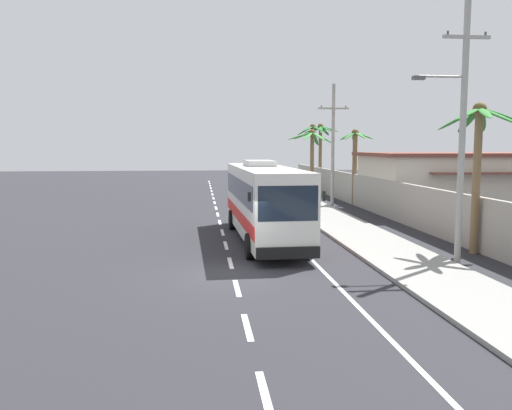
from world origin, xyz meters
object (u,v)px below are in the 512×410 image
at_px(motorcycle_beside_bus, 286,206).
at_px(utility_pole_nearest, 461,127).
at_px(palm_farthest, 313,145).
at_px(roadside_building, 473,182).
at_px(palm_second, 355,155).
at_px(coach_bus_foreground, 264,199).
at_px(pedestrian_near_kerb, 318,202).
at_px(palm_third, 320,143).
at_px(palm_fourth, 312,149).
at_px(utility_pole_mid, 333,144).
at_px(palm_nearest, 478,147).

bearing_deg(motorcycle_beside_bus, utility_pole_nearest, -73.55).
bearing_deg(palm_farthest, roadside_building, -62.09).
relative_size(motorcycle_beside_bus, palm_farthest, 0.30).
bearing_deg(roadside_building, palm_second, 144.70).
relative_size(coach_bus_foreground, pedestrian_near_kerb, 7.17).
height_order(motorcycle_beside_bus, palm_third, palm_third).
xyz_separation_m(palm_fourth, roadside_building, (9.21, -9.80, -2.22)).
relative_size(motorcycle_beside_bus, palm_third, 0.29).
distance_m(coach_bus_foreground, pedestrian_near_kerb, 8.76).
xyz_separation_m(motorcycle_beside_bus, palm_fourth, (3.94, 10.90, 3.58)).
bearing_deg(palm_third, palm_fourth, -107.98).
bearing_deg(motorcycle_beside_bus, coach_bus_foreground, -106.19).
bearing_deg(palm_second, roadside_building, -35.30).
distance_m(utility_pole_mid, palm_nearest, 17.29).
bearing_deg(palm_third, utility_pole_nearest, -93.88).
bearing_deg(utility_pole_nearest, motorcycle_beside_bus, 106.45).
distance_m(coach_bus_foreground, palm_third, 28.86).
xyz_separation_m(coach_bus_foreground, palm_third, (8.97, 27.29, 2.78)).
height_order(motorcycle_beside_bus, utility_pole_nearest, utility_pole_nearest).
xyz_separation_m(coach_bus_foreground, motorcycle_beside_bus, (2.48, 8.55, -1.29)).
height_order(pedestrian_near_kerb, palm_second, palm_second).
xyz_separation_m(motorcycle_beside_bus, palm_third, (6.49, 18.74, 4.07)).
relative_size(palm_third, palm_fourth, 1.14).
xyz_separation_m(palm_nearest, palm_fourth, (-1.96, 23.51, -0.21)).
bearing_deg(palm_farthest, motorcycle_beside_bus, -107.68).
distance_m(utility_pole_mid, palm_fourth, 6.32).
distance_m(utility_pole_nearest, palm_fourth, 25.28).
xyz_separation_m(utility_pole_nearest, utility_pole_mid, (-0.06, 18.96, -0.53)).
relative_size(pedestrian_near_kerb, palm_nearest, 0.27).
relative_size(motorcycle_beside_bus, utility_pole_nearest, 0.20).
xyz_separation_m(coach_bus_foreground, utility_pole_mid, (6.66, 13.15, 2.68)).
height_order(utility_pole_nearest, palm_second, utility_pole_nearest).
xyz_separation_m(palm_third, palm_fourth, (-2.54, -7.84, -0.49)).
xyz_separation_m(motorcycle_beside_bus, palm_farthest, (5.16, 16.18, 3.93)).
distance_m(pedestrian_near_kerb, palm_third, 20.62).
bearing_deg(roadside_building, palm_third, 110.70).
xyz_separation_m(motorcycle_beside_bus, palm_second, (6.24, 5.99, 3.12)).
bearing_deg(palm_fourth, coach_bus_foreground, -108.28).
bearing_deg(palm_third, pedestrian_near_kerb, -103.14).
distance_m(palm_fourth, roadside_building, 13.63).
bearing_deg(palm_third, motorcycle_beside_bus, -109.09).
xyz_separation_m(palm_farthest, roadside_building, (7.99, -15.09, -2.57)).
bearing_deg(pedestrian_near_kerb, palm_fourth, -85.60).
distance_m(utility_pole_mid, palm_third, 14.33).
distance_m(motorcycle_beside_bus, palm_farthest, 17.44).
xyz_separation_m(utility_pole_nearest, palm_farthest, (0.92, 30.55, -0.57)).
distance_m(pedestrian_near_kerb, roadside_building, 11.51).
distance_m(utility_pole_nearest, palm_nearest, 2.52).
relative_size(palm_nearest, palm_farthest, 0.95).
relative_size(pedestrian_near_kerb, roadside_building, 0.11).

